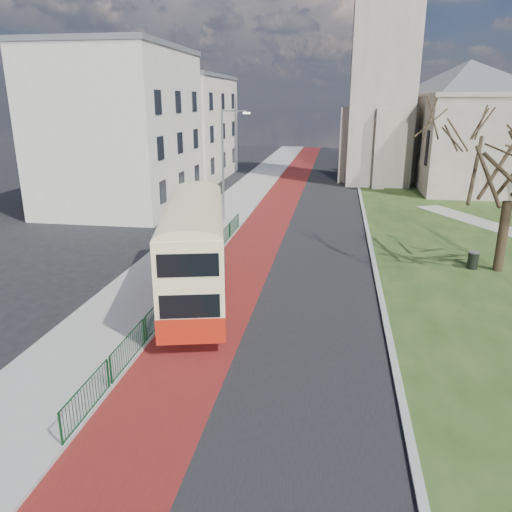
# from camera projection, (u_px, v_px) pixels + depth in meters

# --- Properties ---
(ground) EXTENTS (160.00, 160.00, 0.00)m
(ground) POSITION_uv_depth(u_px,v_px,m) (234.00, 326.00, 20.21)
(ground) COLOR black
(ground) RESTS_ON ground
(road_carriageway) EXTENTS (9.00, 120.00, 0.01)m
(road_carriageway) POSITION_uv_depth(u_px,v_px,m) (305.00, 218.00, 38.81)
(road_carriageway) COLOR black
(road_carriageway) RESTS_ON ground
(bus_lane) EXTENTS (3.40, 120.00, 0.01)m
(bus_lane) POSITION_uv_depth(u_px,v_px,m) (270.00, 216.00, 39.22)
(bus_lane) COLOR #591414
(bus_lane) RESTS_ON ground
(pavement_west) EXTENTS (4.00, 120.00, 0.12)m
(pavement_west) POSITION_uv_depth(u_px,v_px,m) (223.00, 214.00, 39.79)
(pavement_west) COLOR gray
(pavement_west) RESTS_ON ground
(kerb_west) EXTENTS (0.25, 120.00, 0.13)m
(kerb_west) POSITION_uv_depth(u_px,v_px,m) (248.00, 215.00, 39.48)
(kerb_west) COLOR #999993
(kerb_west) RESTS_ON ground
(kerb_east) EXTENTS (0.25, 80.00, 0.13)m
(kerb_east) POSITION_uv_depth(u_px,v_px,m) (364.00, 213.00, 39.97)
(kerb_east) COLOR #999993
(kerb_east) RESTS_ON ground
(pedestrian_railing) EXTENTS (0.07, 24.00, 1.12)m
(pedestrian_railing) POSITION_uv_depth(u_px,v_px,m) (191.00, 277.00, 24.26)
(pedestrian_railing) COLOR #0E3E1B
(pedestrian_railing) RESTS_ON ground
(gothic_church) EXTENTS (16.38, 18.00, 40.00)m
(gothic_church) POSITION_uv_depth(u_px,v_px,m) (431.00, 54.00, 50.12)
(gothic_church) COLOR gray
(gothic_church) RESTS_ON ground
(street_block_near) EXTENTS (10.30, 14.30, 13.00)m
(street_block_near) POSITION_uv_depth(u_px,v_px,m) (121.00, 128.00, 41.11)
(street_block_near) COLOR beige
(street_block_near) RESTS_ON ground
(street_block_far) EXTENTS (10.30, 16.30, 11.50)m
(street_block_far) POSITION_uv_depth(u_px,v_px,m) (180.00, 127.00, 56.40)
(street_block_far) COLOR beige
(street_block_far) RESTS_ON ground
(streetlamp) EXTENTS (2.13, 0.18, 8.00)m
(streetlamp) POSITION_uv_depth(u_px,v_px,m) (225.00, 160.00, 36.44)
(streetlamp) COLOR gray
(streetlamp) RESTS_ON pavement_west
(bus) EXTENTS (4.93, 10.93, 4.45)m
(bus) POSITION_uv_depth(u_px,v_px,m) (195.00, 247.00, 22.12)
(bus) COLOR #A01D0E
(bus) RESTS_ON ground
(litter_bin) EXTENTS (0.60, 0.60, 0.95)m
(litter_bin) POSITION_uv_depth(u_px,v_px,m) (473.00, 260.00, 26.87)
(litter_bin) COLOR black
(litter_bin) RESTS_ON grass_green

